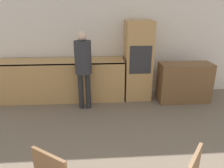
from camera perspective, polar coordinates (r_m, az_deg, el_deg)
name	(u,v)px	position (r m, az deg, el deg)	size (l,w,h in m)	color
wall_back	(106,40)	(5.13, -1.69, 11.48)	(6.55, 0.05, 2.60)	silver
kitchen_counter	(61,80)	(5.06, -13.07, 1.15)	(2.80, 0.60, 0.92)	tan
oven_unit	(138,61)	(4.97, 6.79, 6.08)	(0.58, 0.59, 1.76)	tan
sideboard	(184,82)	(5.11, 18.35, 0.40)	(1.14, 0.45, 0.87)	brown
person_standing	(83,62)	(4.37, -7.54, 5.59)	(0.33, 0.33, 1.60)	#262628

